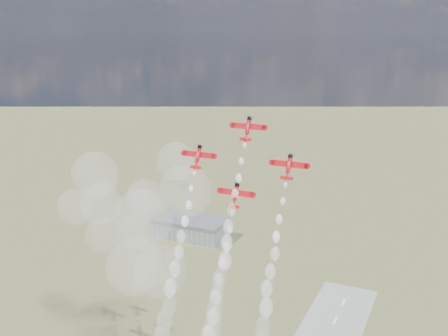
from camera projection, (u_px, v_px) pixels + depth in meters
name	position (u px, v px, depth m)	size (l,w,h in m)	color
hangar	(191.00, 227.00, 374.45)	(50.00, 28.00, 13.00)	gray
plane_lead	(248.00, 128.00, 162.73)	(11.08, 5.57, 7.34)	red
plane_left	(198.00, 157.00, 167.10)	(11.08, 5.57, 7.34)	red
plane_right	(289.00, 167.00, 154.96)	(11.08, 5.57, 7.34)	red
plane_slot	(235.00, 195.00, 159.33)	(11.08, 5.57, 7.34)	red
smoke_trail_lead	(218.00, 290.00, 154.93)	(5.23, 27.86, 53.47)	white
smoke_trail_left	(166.00, 314.00, 159.24)	(5.40, 27.59, 53.50)	white
drifted_smoke_cloud	(137.00, 223.00, 193.26)	(66.54, 36.70, 59.48)	white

